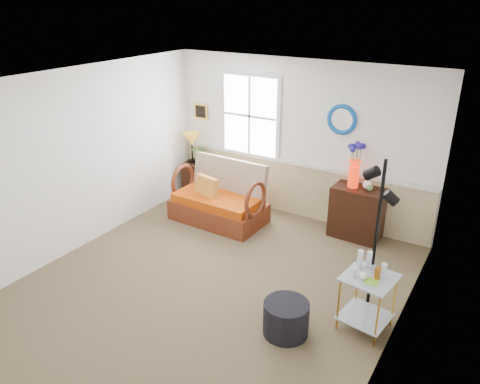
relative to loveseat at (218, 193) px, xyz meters
The scene contains 19 objects.
floor 1.93m from the loveseat, 58.58° to the right, with size 4.50×5.00×0.01m, color brown.
ceiling 2.82m from the loveseat, 58.58° to the right, with size 4.50×5.00×0.01m, color white.
walls 2.03m from the loveseat, 58.58° to the right, with size 4.51×5.01×2.60m.
wainscot 1.32m from the loveseat, 42.37° to the left, with size 4.46×0.02×0.90m, color tan.
chair_rail 1.38m from the loveseat, 42.04° to the left, with size 4.46×0.04×0.06m, color silver.
window 1.42m from the loveseat, 85.25° to the left, with size 1.14×0.06×1.44m, color white, non-canonical shape.
picture 1.68m from the loveseat, 136.86° to the left, with size 0.28×0.03×0.28m, color gold.
mirror 2.27m from the loveseat, 27.94° to the left, with size 0.47×0.47×0.07m, color blue.
loveseat is the anchor object (origin of this frame).
throw_pillow 0.21m from the loveseat, 157.38° to the right, with size 0.44×0.11×0.44m, color orange, non-canonical shape.
lamp_stand 1.20m from the loveseat, 146.05° to the left, with size 0.36×0.36×0.63m, color black, non-canonical shape.
table_lamp 1.31m from the loveseat, 146.32° to the left, with size 0.31×0.31×0.56m, color #BE8121, non-canonical shape.
potted_plant 1.15m from the loveseat, 140.12° to the left, with size 0.34×0.37×0.29m, color #537E40.
cabinet 2.22m from the loveseat, 17.52° to the left, with size 0.75×0.49×0.81m, color black, non-canonical shape.
flower_vase 2.21m from the loveseat, 18.09° to the left, with size 0.20×0.20×0.69m, color red, non-canonical shape.
side_table 3.24m from the loveseat, 25.47° to the right, with size 0.53×0.53×0.67m, color #BA852C, non-canonical shape.
tabletop_items 3.21m from the loveseat, 25.03° to the right, with size 0.37×0.37×0.22m, color silver, non-canonical shape.
floor_lamp 3.12m from the loveseat, 21.33° to the right, with size 0.28×0.28×1.93m, color black, non-canonical shape.
ottoman 2.96m from the loveseat, 41.33° to the right, with size 0.51×0.51×0.39m, color black.
Camera 1 is at (3.00, -4.19, 3.50)m, focal length 35.00 mm.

